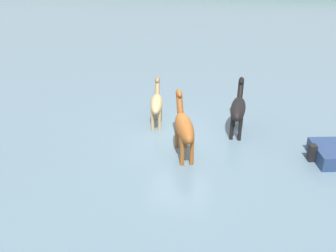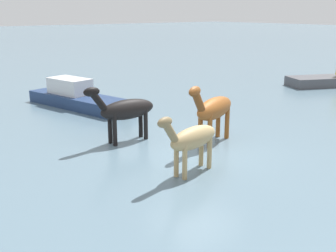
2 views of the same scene
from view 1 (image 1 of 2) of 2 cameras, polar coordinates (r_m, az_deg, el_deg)
name	(u,v)px [view 1 (image 1 of 2)]	position (r m, az deg, el deg)	size (l,w,h in m)	color
ground_plane	(180,140)	(14.71, 1.85, -2.18)	(215.15, 215.15, 0.00)	slate
horse_dun_straggler	(184,127)	(13.30, 2.42, -0.09)	(1.20, 2.61, 2.03)	brown
horse_dark_mare	(157,103)	(15.57, -1.74, 3.46)	(0.78, 2.23, 1.72)	tan
horse_gray_outer	(238,108)	(15.13, 10.55, 2.70)	(0.65, 2.47, 1.92)	black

